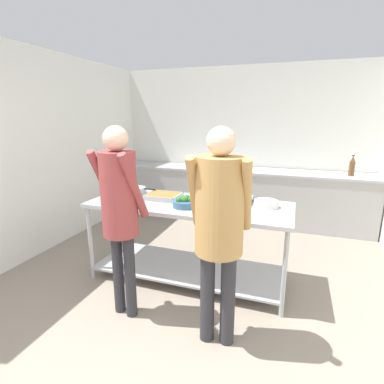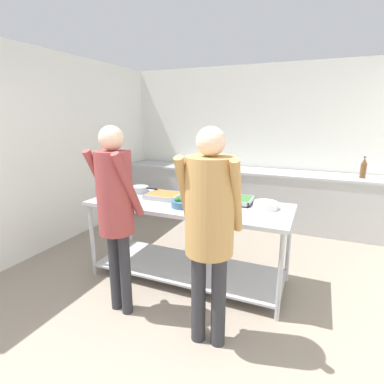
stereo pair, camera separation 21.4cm
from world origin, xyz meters
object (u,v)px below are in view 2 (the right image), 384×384
(sauce_pan, at_px, (140,189))
(serving_tray_roast, at_px, (164,196))
(guest_serving_right, at_px, (210,218))
(plate_stack, at_px, (265,205))
(water_bottle, at_px, (364,168))
(serving_tray_vegetables, at_px, (230,200))
(guest_serving_left, at_px, (115,201))
(broccoli_bowl, at_px, (183,202))

(sauce_pan, xyz_separation_m, serving_tray_roast, (0.40, -0.12, -0.02))
(serving_tray_roast, relative_size, guest_serving_right, 0.22)
(serving_tray_roast, bearing_deg, sauce_pan, 163.95)
(guest_serving_right, bearing_deg, plate_stack, 75.74)
(plate_stack, relative_size, water_bottle, 0.80)
(serving_tray_roast, height_order, water_bottle, water_bottle)
(serving_tray_roast, xyz_separation_m, serving_tray_vegetables, (0.74, 0.15, 0.00))
(serving_tray_roast, bearing_deg, serving_tray_vegetables, 11.38)
(sauce_pan, bearing_deg, serving_tray_roast, -16.05)
(serving_tray_vegetables, xyz_separation_m, plate_stack, (0.40, -0.10, 0.01))
(serving_tray_vegetables, relative_size, guest_serving_left, 0.27)
(sauce_pan, distance_m, guest_serving_right, 1.67)
(guest_serving_left, distance_m, guest_serving_right, 0.90)
(serving_tray_roast, bearing_deg, broccoli_bowl, -32.72)
(serving_tray_vegetables, xyz_separation_m, guest_serving_left, (-0.75, -1.02, 0.17))
(sauce_pan, xyz_separation_m, serving_tray_vegetables, (1.14, 0.03, -0.02))
(sauce_pan, bearing_deg, plate_stack, -2.48)
(broccoli_bowl, relative_size, guest_serving_left, 0.14)
(serving_tray_vegetables, bearing_deg, serving_tray_roast, -168.62)
(broccoli_bowl, height_order, water_bottle, water_bottle)
(plate_stack, height_order, guest_serving_left, guest_serving_left)
(sauce_pan, bearing_deg, guest_serving_right, -39.10)
(serving_tray_vegetables, distance_m, water_bottle, 2.41)
(serving_tray_roast, height_order, broccoli_bowl, broccoli_bowl)
(sauce_pan, relative_size, water_bottle, 1.14)
(guest_serving_left, bearing_deg, plate_stack, 38.64)
(serving_tray_roast, xyz_separation_m, broccoli_bowl, (0.35, -0.22, 0.02))
(serving_tray_vegetables, relative_size, plate_stack, 1.88)
(serving_tray_roast, relative_size, plate_stack, 1.50)
(serving_tray_roast, distance_m, guest_serving_right, 1.30)
(water_bottle, bearing_deg, guest_serving_left, -127.13)
(guest_serving_right, distance_m, water_bottle, 3.27)
(plate_stack, distance_m, guest_serving_left, 1.48)
(serving_tray_vegetables, height_order, plate_stack, plate_stack)
(sauce_pan, xyz_separation_m, guest_serving_right, (1.29, -1.05, 0.14))
(serving_tray_roast, relative_size, guest_serving_left, 0.22)
(broccoli_bowl, relative_size, water_bottle, 0.79)
(broccoli_bowl, distance_m, water_bottle, 2.94)
(guest_serving_left, bearing_deg, serving_tray_vegetables, 53.61)
(serving_tray_vegetables, bearing_deg, guest_serving_right, -82.25)
(sauce_pan, distance_m, water_bottle, 3.25)
(sauce_pan, relative_size, guest_serving_left, 0.21)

